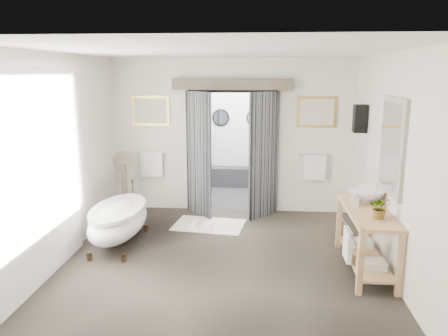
{
  "coord_description": "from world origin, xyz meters",
  "views": [
    {
      "loc": [
        0.52,
        -5.67,
        2.63
      ],
      "look_at": [
        0.0,
        0.6,
        1.25
      ],
      "focal_mm": 35.0,
      "sensor_mm": 36.0,
      "label": 1
    }
  ],
  "objects_px": {
    "clawfoot_tub": "(119,220)",
    "vanity": "(365,234)",
    "basin": "(366,195)",
    "rug": "(209,225)"
  },
  "relations": [
    {
      "from": "clawfoot_tub",
      "to": "vanity",
      "type": "distance_m",
      "value": 3.63
    },
    {
      "from": "vanity",
      "to": "basin",
      "type": "relative_size",
      "value": 2.95
    },
    {
      "from": "clawfoot_tub",
      "to": "vanity",
      "type": "height_order",
      "value": "vanity"
    },
    {
      "from": "clawfoot_tub",
      "to": "rug",
      "type": "xyz_separation_m",
      "value": [
        1.28,
        0.99,
        -0.4
      ]
    },
    {
      "from": "vanity",
      "to": "rug",
      "type": "bearing_deg",
      "value": 145.98
    },
    {
      "from": "clawfoot_tub",
      "to": "rug",
      "type": "bearing_deg",
      "value": 37.74
    },
    {
      "from": "clawfoot_tub",
      "to": "rug",
      "type": "distance_m",
      "value": 1.67
    },
    {
      "from": "rug",
      "to": "basin",
      "type": "bearing_deg",
      "value": -26.81
    },
    {
      "from": "clawfoot_tub",
      "to": "vanity",
      "type": "relative_size",
      "value": 1.07
    },
    {
      "from": "vanity",
      "to": "basin",
      "type": "height_order",
      "value": "basin"
    }
  ]
}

